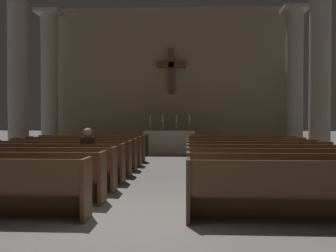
{
  "coord_description": "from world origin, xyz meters",
  "views": [
    {
      "loc": [
        0.76,
        -5.69,
        1.56
      ],
      "look_at": [
        0.0,
        9.35,
        1.24
      ],
      "focal_mm": 40.55,
      "sensor_mm": 36.0,
      "label": 1
    }
  ],
  "objects_px": {
    "pew_right_row_4": "(266,164)",
    "candlestick_inner_right": "(177,126)",
    "pew_right_row_5": "(258,159)",
    "column_left_third": "(18,76)",
    "pew_left_row_6": "(74,154)",
    "pew_right_row_7": "(245,152)",
    "pew_left_row_8": "(92,148)",
    "column_right_third": "(320,74)",
    "column_left_fourth": "(49,84)",
    "altar": "(170,141)",
    "column_right_fourth": "(294,83)",
    "pew_right_row_8": "(240,149)",
    "pew_right_row_2": "(292,179)",
    "pew_left_row_3": "(28,169)",
    "pew_right_row_3": "(277,171)",
    "candlestick_inner_left": "(163,126)",
    "pew_left_row_5": "(62,158)",
    "candlestick_outer_left": "(150,126)",
    "pew_left_row_7": "(84,151)",
    "pew_right_row_1": "(313,191)",
    "candlestick_outer_right": "(189,126)",
    "pew_right_row_6": "(251,155)",
    "lone_worshipper": "(89,154)",
    "pew_left_row_2": "(3,177)",
    "pew_left_row_4": "(47,163)"
  },
  "relations": [
    {
      "from": "pew_right_row_5",
      "to": "column_left_fourth",
      "type": "xyz_separation_m",
      "value": [
        -8.01,
        6.69,
        2.61
      ]
    },
    {
      "from": "pew_left_row_6",
      "to": "pew_right_row_4",
      "type": "height_order",
      "value": "same"
    },
    {
      "from": "column_left_fourth",
      "to": "column_right_fourth",
      "type": "height_order",
      "value": "same"
    },
    {
      "from": "pew_right_row_8",
      "to": "column_left_fourth",
      "type": "height_order",
      "value": "column_left_fourth"
    },
    {
      "from": "pew_left_row_5",
      "to": "pew_left_row_2",
      "type": "bearing_deg",
      "value": -90.0
    },
    {
      "from": "pew_left_row_7",
      "to": "pew_right_row_4",
      "type": "distance_m",
      "value": 6.16
    },
    {
      "from": "pew_right_row_6",
      "to": "pew_right_row_8",
      "type": "distance_m",
      "value": 2.18
    },
    {
      "from": "candlestick_inner_left",
      "to": "candlestick_inner_right",
      "type": "distance_m",
      "value": 0.6
    },
    {
      "from": "pew_right_row_5",
      "to": "altar",
      "type": "height_order",
      "value": "altar"
    },
    {
      "from": "pew_right_row_8",
      "to": "altar",
      "type": "distance_m",
      "value": 4.08
    },
    {
      "from": "candlestick_inner_left",
      "to": "pew_right_row_8",
      "type": "bearing_deg",
      "value": -47.19
    },
    {
      "from": "column_right_fourth",
      "to": "lone_worshipper",
      "type": "bearing_deg",
      "value": -132.14
    },
    {
      "from": "pew_left_row_2",
      "to": "pew_left_row_8",
      "type": "distance_m",
      "value": 6.55
    },
    {
      "from": "altar",
      "to": "pew_left_row_8",
      "type": "bearing_deg",
      "value": -129.71
    },
    {
      "from": "column_left_third",
      "to": "altar",
      "type": "relative_size",
      "value": 2.89
    },
    {
      "from": "pew_right_row_1",
      "to": "column_left_fourth",
      "type": "bearing_deg",
      "value": 125.94
    },
    {
      "from": "pew_left_row_4",
      "to": "column_right_third",
      "type": "height_order",
      "value": "column_right_third"
    },
    {
      "from": "altar",
      "to": "pew_left_row_4",
      "type": "bearing_deg",
      "value": -109.16
    },
    {
      "from": "pew_right_row_3",
      "to": "pew_right_row_8",
      "type": "bearing_deg",
      "value": 90.0
    },
    {
      "from": "pew_left_row_3",
      "to": "pew_right_row_4",
      "type": "height_order",
      "value": "same"
    },
    {
      "from": "pew_right_row_1",
      "to": "column_left_fourth",
      "type": "relative_size",
      "value": 0.59
    },
    {
      "from": "pew_left_row_6",
      "to": "candlestick_outer_right",
      "type": "height_order",
      "value": "candlestick_outer_right"
    },
    {
      "from": "pew_left_row_5",
      "to": "column_right_fourth",
      "type": "relative_size",
      "value": 0.59
    },
    {
      "from": "pew_right_row_6",
      "to": "column_left_third",
      "type": "bearing_deg",
      "value": 163.0
    },
    {
      "from": "pew_left_row_8",
      "to": "pew_right_row_6",
      "type": "distance_m",
      "value": 5.65
    },
    {
      "from": "pew_left_row_3",
      "to": "column_right_fourth",
      "type": "xyz_separation_m",
      "value": [
        8.01,
        8.87,
        2.61
      ]
    },
    {
      "from": "pew_left_row_6",
      "to": "altar",
      "type": "height_order",
      "value": "altar"
    },
    {
      "from": "candlestick_inner_left",
      "to": "pew_left_row_6",
      "type": "bearing_deg",
      "value": -113.44
    },
    {
      "from": "pew_right_row_4",
      "to": "candlestick_inner_right",
      "type": "bearing_deg",
      "value": 107.09
    },
    {
      "from": "pew_right_row_1",
      "to": "pew_right_row_3",
      "type": "bearing_deg",
      "value": 90.0
    },
    {
      "from": "column_left_third",
      "to": "candlestick_outer_left",
      "type": "xyz_separation_m",
      "value": [
        4.56,
        2.87,
        -1.87
      ]
    },
    {
      "from": "pew_right_row_5",
      "to": "column_right_fourth",
      "type": "relative_size",
      "value": 0.59
    },
    {
      "from": "pew_left_row_2",
      "to": "pew_right_row_8",
      "type": "xyz_separation_m",
      "value": [
        5.22,
        6.55,
        0.0
      ]
    },
    {
      "from": "pew_right_row_2",
      "to": "column_right_third",
      "type": "distance_m",
      "value": 7.82
    },
    {
      "from": "pew_left_row_5",
      "to": "candlestick_inner_left",
      "type": "relative_size",
      "value": 5.57
    },
    {
      "from": "pew_left_row_8",
      "to": "pew_left_row_5",
      "type": "bearing_deg",
      "value": -90.0
    },
    {
      "from": "candlestick_inner_right",
      "to": "lone_worshipper",
      "type": "bearing_deg",
      "value": -104.28
    },
    {
      "from": "pew_left_row_8",
      "to": "column_right_third",
      "type": "relative_size",
      "value": 0.59
    },
    {
      "from": "pew_left_row_8",
      "to": "lone_worshipper",
      "type": "height_order",
      "value": "lone_worshipper"
    },
    {
      "from": "pew_left_row_6",
      "to": "pew_right_row_7",
      "type": "bearing_deg",
      "value": 11.82
    },
    {
      "from": "candlestick_outer_left",
      "to": "candlestick_inner_left",
      "type": "relative_size",
      "value": 1.0
    },
    {
      "from": "pew_right_row_5",
      "to": "pew_right_row_6",
      "type": "distance_m",
      "value": 1.09
    },
    {
      "from": "pew_left_row_4",
      "to": "pew_right_row_4",
      "type": "xyz_separation_m",
      "value": [
        5.22,
        0.0,
        0.0
      ]
    },
    {
      "from": "pew_left_row_6",
      "to": "candlestick_inner_right",
      "type": "relative_size",
      "value": 5.57
    },
    {
      "from": "pew_right_row_5",
      "to": "lone_worshipper",
      "type": "distance_m",
      "value": 4.34
    },
    {
      "from": "pew_right_row_1",
      "to": "column_right_fourth",
      "type": "height_order",
      "value": "column_right_fourth"
    },
    {
      "from": "pew_right_row_5",
      "to": "column_left_third",
      "type": "distance_m",
      "value": 9.14
    },
    {
      "from": "pew_left_row_3",
      "to": "pew_left_row_6",
      "type": "xyz_separation_m",
      "value": [
        0.0,
        3.27,
        0.0
      ]
    },
    {
      "from": "pew_left_row_4",
      "to": "column_left_third",
      "type": "relative_size",
      "value": 0.59
    },
    {
      "from": "pew_left_row_6",
      "to": "pew_right_row_8",
      "type": "height_order",
      "value": "same"
    }
  ]
}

